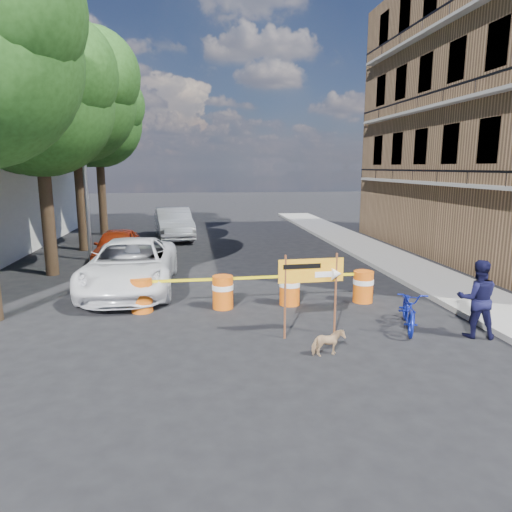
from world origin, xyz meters
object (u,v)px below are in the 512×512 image
object	(u,v)px
barrel_far_right	(363,286)
sedan_red	(117,246)
barrel_mid_right	(290,288)
dog	(328,343)
sedan_silver	(174,223)
barrel_mid_left	(223,291)
pedestrian	(477,299)
bicycle	(410,290)
suv_white	(131,266)
detour_sign	(320,276)
barrel_far_left	(142,295)

from	to	relation	value
barrel_far_right	sedan_red	distance (m)	10.18
barrel_mid_right	barrel_far_right	bearing A→B (deg)	-0.97
dog	sedan_silver	bearing A→B (deg)	2.75
barrel_mid_left	pedestrian	distance (m)	6.25
barrel_far_right	bicycle	xyz separation A→B (m)	(0.26, -2.27, 0.48)
dog	sedan_red	xyz separation A→B (m)	(-5.68, 10.12, 0.40)
dog	sedan_red	size ratio (longest dim) A/B	0.17
pedestrian	sedan_red	bearing A→B (deg)	-27.02
suv_white	sedan_red	bearing A→B (deg)	104.75
detour_sign	suv_white	bearing A→B (deg)	132.52
dog	sedan_red	distance (m)	11.61
barrel_mid_left	sedan_red	distance (m)	7.62
barrel_mid_left	detour_sign	world-z (taller)	detour_sign
barrel_far_left	barrel_mid_left	world-z (taller)	same
barrel_far_left	bicycle	distance (m)	6.80
barrel_far_left	suv_white	bearing A→B (deg)	103.62
detour_sign	barrel_far_right	bearing A→B (deg)	48.31
pedestrian	sedan_silver	size ratio (longest dim) A/B	0.36
barrel_far_right	suv_white	world-z (taller)	suv_white
sedan_silver	barrel_far_left	bearing A→B (deg)	-99.44
barrel_mid_right	sedan_red	size ratio (longest dim) A/B	0.23
barrel_mid_left	barrel_far_left	bearing A→B (deg)	-179.55
barrel_mid_left	dog	xyz separation A→B (m)	(1.90, -3.50, -0.19)
dog	sedan_silver	xyz separation A→B (m)	(-3.68, 16.19, 0.54)
barrel_mid_right	suv_white	distance (m)	5.08
sedan_red	barrel_mid_right	bearing A→B (deg)	-49.18
barrel_mid_left	suv_white	distance (m)	3.55
barrel_far_left	barrel_far_right	distance (m)	6.15
sedan_red	detour_sign	bearing A→B (deg)	-57.36
detour_sign	bicycle	size ratio (longest dim) A/B	1.01
detour_sign	dog	xyz separation A→B (m)	(-0.10, -1.09, -1.13)
dog	detour_sign	bearing A→B (deg)	-15.41
barrel_far_right	pedestrian	bearing A→B (deg)	-62.64
detour_sign	pedestrian	xyz separation A→B (m)	(3.52, -0.49, -0.52)
barrel_far_left	barrel_mid_right	distance (m)	4.02
bicycle	sedan_silver	bearing A→B (deg)	132.28
pedestrian	suv_white	size ratio (longest dim) A/B	0.32
barrel_far_right	sedan_silver	distance (m)	13.91
barrel_far_right	suv_white	bearing A→B (deg)	161.59
dog	barrel_mid_right	bearing A→B (deg)	-9.51
sedan_red	sedan_silver	size ratio (longest dim) A/B	0.80
bicycle	suv_white	bearing A→B (deg)	167.38
barrel_mid_right	sedan_silver	bearing A→B (deg)	106.13
detour_sign	sedan_red	size ratio (longest dim) A/B	0.48
barrel_mid_right	sedan_red	bearing A→B (deg)	130.83
barrel_far_left	barrel_mid_left	xyz separation A→B (m)	(2.15, 0.02, 0.00)
bicycle	suv_white	xyz separation A→B (m)	(-6.96, 4.50, -0.16)
bicycle	suv_white	size ratio (longest dim) A/B	0.34
dog	sedan_red	bearing A→B (deg)	19.26
detour_sign	sedan_red	xyz separation A→B (m)	(-5.78, 9.03, -0.73)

